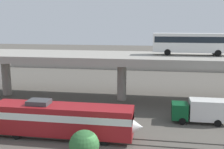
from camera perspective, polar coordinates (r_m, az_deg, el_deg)
rail_strip_near at (r=29.82m, az=-2.13°, el=-13.95°), size 110.00×0.12×0.12m
rail_strip_far at (r=31.07m, az=-1.61°, el=-12.89°), size 110.00×0.12×0.12m
train_locomotive at (r=30.54m, az=-8.92°, el=-9.14°), size 16.58×3.04×4.18m
highway_overpass at (r=43.96m, az=2.09°, el=3.20°), size 96.00×11.14×7.52m
transit_bus_on_overpass at (r=44.48m, az=16.34°, el=6.54°), size 12.00×2.68×3.40m
service_truck_west at (r=36.54m, az=18.07°, el=-7.12°), size 6.80×2.46×3.04m
pier_parking_lot at (r=79.33m, az=5.22°, el=2.10°), size 71.68×12.50×1.29m
parked_car_1 at (r=82.00m, az=7.47°, el=3.34°), size 4.50×1.97×1.50m
parked_car_2 at (r=89.15m, az=-14.02°, el=3.70°), size 4.37×1.91×1.50m
parked_car_3 at (r=77.92m, az=9.51°, el=2.89°), size 4.09×1.89×1.50m
parked_car_4 at (r=82.82m, az=-6.60°, el=3.43°), size 4.70×1.82×1.50m
parked_car_5 at (r=82.09m, az=-0.09°, el=3.44°), size 4.34×1.84×1.50m
parked_car_6 at (r=79.22m, az=-3.98°, el=3.14°), size 4.38×1.89×1.50m
parked_car_7 at (r=79.07m, az=2.48°, el=3.15°), size 4.17×2.00×1.50m
harbor_water at (r=102.16m, az=6.13°, el=3.66°), size 140.00×36.00×0.01m
shrub_right at (r=26.12m, az=-5.83°, el=-14.46°), size 2.83×2.83×2.83m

